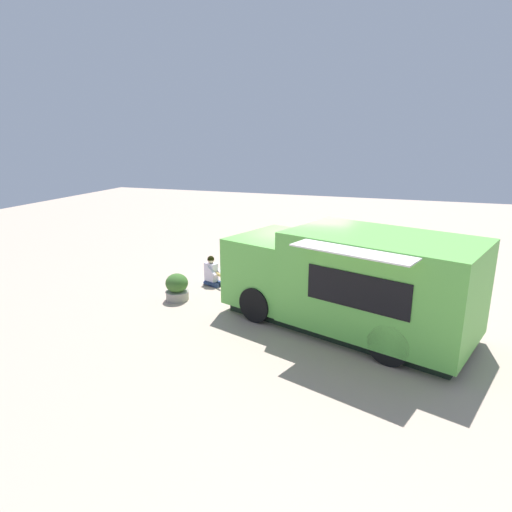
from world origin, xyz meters
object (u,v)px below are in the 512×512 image
object	(u,v)px
planter_flowering_near	(346,253)
planter_flowering_far	(177,287)
person_customer	(212,274)
food_truck	(349,282)

from	to	relation	value
planter_flowering_near	planter_flowering_far	world-z (taller)	planter_flowering_near
person_customer	planter_flowering_near	distance (m)	4.72
planter_flowering_far	planter_flowering_near	bearing A→B (deg)	-129.00
food_truck	person_customer	size ratio (longest dim) A/B	6.90
food_truck	person_customer	bearing A→B (deg)	-22.38
person_customer	planter_flowering_far	bearing A→B (deg)	75.38
food_truck	person_customer	distance (m)	4.51
planter_flowering_far	person_customer	bearing A→B (deg)	-104.62
food_truck	planter_flowering_far	distance (m)	4.55
food_truck	planter_flowering_near	xyz separation A→B (m)	(0.70, -4.95, -0.64)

